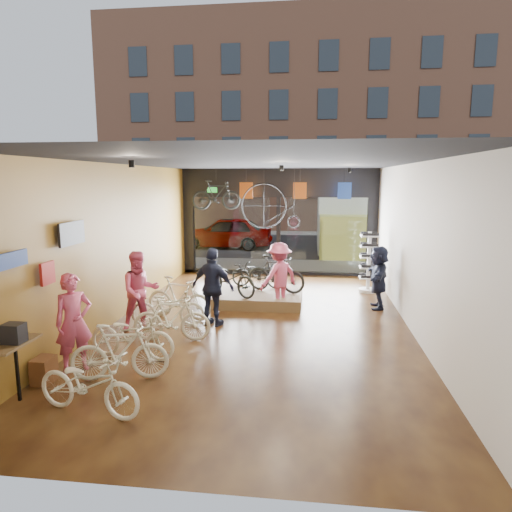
% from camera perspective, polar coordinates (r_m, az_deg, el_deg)
% --- Properties ---
extents(ground_plane, '(7.00, 12.00, 0.04)m').
position_cam_1_polar(ground_plane, '(11.05, 0.41, -8.62)').
color(ground_plane, black).
rests_on(ground_plane, ground).
extents(ceiling, '(7.00, 12.00, 0.04)m').
position_cam_1_polar(ceiling, '(10.51, 0.44, 11.70)').
color(ceiling, black).
rests_on(ceiling, ground).
extents(wall_left, '(0.04, 12.00, 3.80)m').
position_cam_1_polar(wall_left, '(11.55, -17.19, 1.53)').
color(wall_left, olive).
rests_on(wall_left, ground).
extents(wall_right, '(0.04, 12.00, 3.80)m').
position_cam_1_polar(wall_right, '(10.79, 19.33, 0.88)').
color(wall_right, beige).
rests_on(wall_right, ground).
extents(wall_back, '(7.00, 0.04, 3.80)m').
position_cam_1_polar(wall_back, '(4.82, -7.98, -9.00)').
color(wall_back, beige).
rests_on(wall_back, ground).
extents(storefront, '(7.00, 0.26, 3.80)m').
position_cam_1_polar(storefront, '(16.55, 2.84, 4.25)').
color(storefront, black).
rests_on(storefront, ground).
extents(exit_sign, '(0.35, 0.06, 0.18)m').
position_cam_1_polar(exit_sign, '(16.71, -5.48, 8.22)').
color(exit_sign, '#198C26').
rests_on(exit_sign, storefront).
extents(street_road, '(30.00, 18.00, 0.02)m').
position_cam_1_polar(street_road, '(25.69, 4.30, 1.84)').
color(street_road, black).
rests_on(street_road, ground).
extents(sidewalk_near, '(30.00, 2.40, 0.12)m').
position_cam_1_polar(sidewalk_near, '(17.99, 3.07, -1.24)').
color(sidewalk_near, slate).
rests_on(sidewalk_near, ground).
extents(sidewalk_far, '(30.00, 2.00, 0.12)m').
position_cam_1_polar(sidewalk_far, '(29.65, 4.68, 3.01)').
color(sidewalk_far, slate).
rests_on(sidewalk_far, ground).
extents(opposite_building, '(26.00, 5.00, 14.00)m').
position_cam_1_polar(opposite_building, '(32.15, 5.05, 15.90)').
color(opposite_building, brown).
rests_on(opposite_building, ground).
extents(street_car, '(4.65, 1.87, 1.58)m').
position_cam_1_polar(street_car, '(22.99, -3.82, 2.96)').
color(street_car, gray).
rests_on(street_car, street_road).
extents(box_truck, '(2.36, 7.09, 2.79)m').
position_cam_1_polar(box_truck, '(21.57, 10.91, 3.98)').
color(box_truck, silver).
rests_on(box_truck, street_road).
extents(floor_bike_0, '(1.84, 0.98, 0.92)m').
position_cam_1_polar(floor_bike_0, '(7.37, -20.20, -14.80)').
color(floor_bike_0, beige).
rests_on(floor_bike_0, ground_plane).
extents(floor_bike_1, '(1.74, 0.83, 1.01)m').
position_cam_1_polar(floor_bike_1, '(8.32, -16.70, -11.44)').
color(floor_bike_1, beige).
rests_on(floor_bike_1, ground_plane).
extents(floor_bike_2, '(1.84, 0.85, 0.93)m').
position_cam_1_polar(floor_bike_2, '(9.23, -15.23, -9.50)').
color(floor_bike_2, beige).
rests_on(floor_bike_2, ground_plane).
extents(floor_bike_3, '(1.70, 0.63, 1.00)m').
position_cam_1_polar(floor_bike_3, '(9.98, -10.50, -7.66)').
color(floor_bike_3, beige).
rests_on(floor_bike_3, ground_plane).
extents(floor_bike_4, '(1.78, 0.82, 0.90)m').
position_cam_1_polar(floor_bike_4, '(11.00, -10.99, -6.31)').
color(floor_bike_4, beige).
rests_on(floor_bike_4, ground_plane).
extents(floor_bike_5, '(1.83, 0.91, 1.06)m').
position_cam_1_polar(floor_bike_5, '(11.50, -9.62, -5.17)').
color(floor_bike_5, beige).
rests_on(floor_bike_5, ground_plane).
extents(display_platform, '(2.40, 1.80, 0.30)m').
position_cam_1_polar(display_platform, '(12.83, 0.33, -5.25)').
color(display_platform, brown).
rests_on(display_platform, ground_plane).
extents(display_bike_left, '(1.87, 1.53, 0.96)m').
position_cam_1_polar(display_bike_left, '(12.44, -3.28, -2.75)').
color(display_bike_left, black).
rests_on(display_bike_left, display_platform).
extents(display_bike_mid, '(1.78, 1.01, 1.03)m').
position_cam_1_polar(display_bike_mid, '(12.77, 2.48, -2.25)').
color(display_bike_mid, black).
rests_on(display_bike_mid, display_platform).
extents(display_bike_right, '(1.65, 0.77, 0.83)m').
position_cam_1_polar(display_bike_right, '(13.33, 0.26, -2.18)').
color(display_bike_right, black).
rests_on(display_bike_right, display_platform).
extents(customer_0, '(0.77, 0.76, 1.79)m').
position_cam_1_polar(customer_0, '(8.88, -21.82, -7.70)').
color(customer_0, '#CC4C72').
rests_on(customer_0, ground_plane).
extents(customer_1, '(1.12, 1.07, 1.83)m').
position_cam_1_polar(customer_1, '(10.76, -14.28, -4.25)').
color(customer_1, '#CC4C72').
rests_on(customer_1, ground_plane).
extents(customer_2, '(1.18, 0.78, 1.86)m').
position_cam_1_polar(customer_2, '(10.76, -5.40, -3.89)').
color(customer_2, '#161C33').
rests_on(customer_2, ground_plane).
extents(customer_3, '(1.29, 1.27, 1.78)m').
position_cam_1_polar(customer_3, '(12.16, 2.89, -2.49)').
color(customer_3, '#CC4C72').
rests_on(customer_3, ground_plane).
extents(customer_5, '(0.61, 1.60, 1.69)m').
position_cam_1_polar(customer_5, '(12.63, 15.06, -2.57)').
color(customer_5, '#161C33').
rests_on(customer_5, ground_plane).
extents(sunglasses_rack, '(0.62, 0.55, 1.87)m').
position_cam_1_polar(sunglasses_rack, '(14.34, 13.91, -0.75)').
color(sunglasses_rack, white).
rests_on(sunglasses_rack, ground_plane).
extents(wall_merch, '(0.40, 2.40, 2.60)m').
position_cam_1_polar(wall_merch, '(8.58, -25.72, -5.76)').
color(wall_merch, navy).
rests_on(wall_merch, wall_left).
extents(penny_farthing, '(1.92, 0.06, 1.53)m').
position_cam_1_polar(penny_farthing, '(15.37, 2.18, 6.09)').
color(penny_farthing, black).
rests_on(penny_farthing, ceiling).
extents(hung_bike, '(1.64, 0.88, 0.95)m').
position_cam_1_polar(hung_bike, '(14.97, -4.99, 7.60)').
color(hung_bike, black).
rests_on(hung_bike, ceiling).
extents(jersey_left, '(0.45, 0.03, 0.55)m').
position_cam_1_polar(jersey_left, '(15.80, -1.24, 8.19)').
color(jersey_left, '#CC5919').
rests_on(jersey_left, ceiling).
extents(jersey_mid, '(0.45, 0.03, 0.55)m').
position_cam_1_polar(jersey_mid, '(15.64, 5.51, 8.13)').
color(jersey_mid, '#CC5919').
rests_on(jersey_mid, ceiling).
extents(jersey_right, '(0.45, 0.03, 0.55)m').
position_cam_1_polar(jersey_right, '(15.67, 11.01, 8.01)').
color(jersey_right, '#1E3F99').
rests_on(jersey_right, ceiling).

